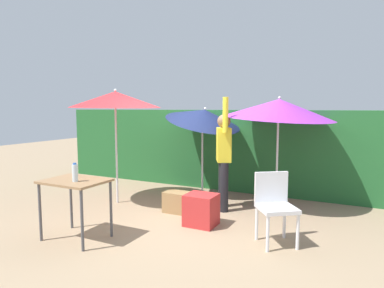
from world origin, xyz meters
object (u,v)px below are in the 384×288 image
(umbrella_rainbow, at_px, (204,116))
(crate_cardboard, at_px, (179,202))
(cooler_box, at_px, (201,210))
(bottle_water, at_px, (75,173))
(folding_table, at_px, (75,187))
(person_vendor, at_px, (224,154))
(chair_plastic, at_px, (275,203))
(umbrella_yellow, at_px, (115,100))
(umbrella_orange, at_px, (279,109))

(umbrella_rainbow, bearing_deg, crate_cardboard, -84.95)
(cooler_box, relative_size, bottle_water, 1.91)
(folding_table, bearing_deg, cooler_box, 43.94)
(person_vendor, height_order, crate_cardboard, person_vendor)
(bottle_water, bearing_deg, chair_plastic, 26.16)
(umbrella_rainbow, distance_m, umbrella_yellow, 1.69)
(crate_cardboard, relative_size, bottle_water, 1.99)
(umbrella_yellow, xyz_separation_m, chair_plastic, (2.96, -0.56, -1.34))
(chair_plastic, distance_m, crate_cardboard, 1.80)
(person_vendor, distance_m, folding_table, 2.43)
(umbrella_orange, distance_m, umbrella_yellow, 2.83)
(crate_cardboard, height_order, folding_table, folding_table)
(person_vendor, bearing_deg, crate_cardboard, -138.92)
(umbrella_orange, xyz_separation_m, cooler_box, (-0.77, -1.42, -1.46))
(crate_cardboard, bearing_deg, person_vendor, 41.08)
(umbrella_rainbow, bearing_deg, umbrella_orange, -6.35)
(person_vendor, xyz_separation_m, cooler_box, (0.00, -0.88, -0.71))
(umbrella_yellow, height_order, chair_plastic, umbrella_yellow)
(chair_plastic, relative_size, cooler_box, 1.94)
(person_vendor, bearing_deg, umbrella_yellow, -165.43)
(umbrella_orange, bearing_deg, umbrella_yellow, -158.89)
(chair_plastic, height_order, crate_cardboard, chair_plastic)
(crate_cardboard, bearing_deg, chair_plastic, -17.74)
(umbrella_yellow, bearing_deg, bottle_water, -67.26)
(person_vendor, bearing_deg, chair_plastic, -43.36)
(cooler_box, bearing_deg, folding_table, -136.06)
(person_vendor, relative_size, cooler_box, 4.10)
(umbrella_rainbow, relative_size, folding_table, 2.42)
(crate_cardboard, distance_m, bottle_water, 1.89)
(cooler_box, relative_size, crate_cardboard, 0.96)
(folding_table, bearing_deg, umbrella_yellow, 111.18)
(chair_plastic, bearing_deg, bottle_water, -153.84)
(umbrella_rainbow, xyz_separation_m, cooler_box, (0.69, -1.58, -1.32))
(cooler_box, relative_size, folding_table, 0.57)
(person_vendor, bearing_deg, cooler_box, -89.74)
(bottle_water, bearing_deg, cooler_box, 47.59)
(umbrella_rainbow, distance_m, chair_plastic, 2.70)
(cooler_box, height_order, folding_table, folding_table)
(umbrella_yellow, relative_size, chair_plastic, 2.29)
(cooler_box, bearing_deg, person_vendor, 90.26)
(umbrella_rainbow, relative_size, bottle_water, 8.05)
(person_vendor, relative_size, chair_plastic, 2.11)
(umbrella_rainbow, relative_size, cooler_box, 4.21)
(umbrella_yellow, height_order, folding_table, umbrella_yellow)
(crate_cardboard, xyz_separation_m, bottle_water, (-0.58, -1.65, 0.73))
(umbrella_rainbow, relative_size, person_vendor, 1.03)
(umbrella_rainbow, distance_m, umbrella_orange, 1.48)
(person_vendor, distance_m, bottle_water, 2.45)
(cooler_box, height_order, crate_cardboard, cooler_box)
(bottle_water, bearing_deg, umbrella_yellow, 112.74)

